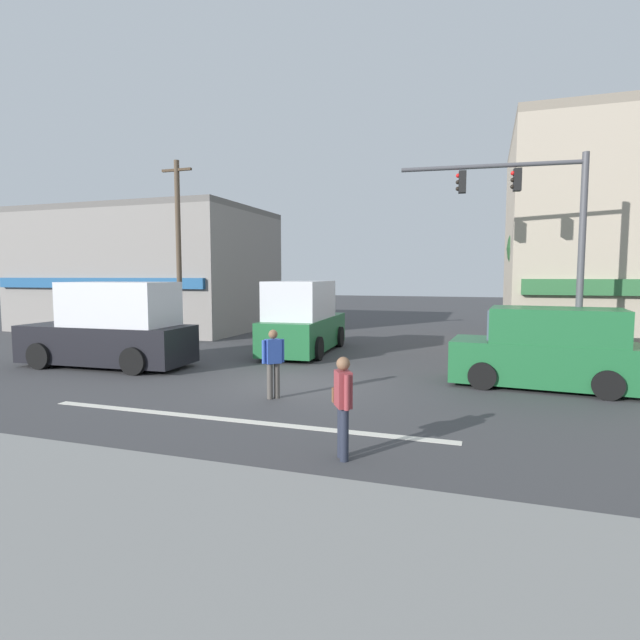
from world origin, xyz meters
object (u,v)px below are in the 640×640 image
Objects in this scene: van_waiting_far at (546,350)px; traffic_light_mast at (543,230)px; utility_pole_near_left at (179,250)px; box_truck_approaching_near at (112,328)px; pedestrian_mid_crossing at (273,360)px; utility_pole_far_right at (561,241)px; box_truck_crossing_rightbound at (303,320)px; street_tree at (548,249)px; pedestrian_foreground_with_bag at (343,401)px.

traffic_light_mast is at bearing 101.46° from van_waiting_far.
van_waiting_far is at bearing -16.32° from utility_pole_near_left.
pedestrian_mid_crossing is at bearing -18.47° from box_truck_approaching_near.
box_truck_approaching_near is (-13.03, -1.15, 0.25)m from van_waiting_far.
utility_pole_near_left is 15.34m from utility_pole_far_right.
utility_pole_far_right is 1.32× the size of traffic_light_mast.
box_truck_crossing_rightbound is 3.42× the size of pedestrian_mid_crossing.
street_tree is 1.14× the size of van_waiting_far.
box_truck_crossing_rightbound is 7.18m from pedestrian_mid_crossing.
van_waiting_far is at bearing 61.08° from pedestrian_foreground_with_bag.
pedestrian_mid_crossing is (7.64, -7.47, -3.08)m from utility_pole_near_left.
street_tree is 3.22× the size of pedestrian_foreground_with_bag.
box_truck_approaching_near is (-4.86, -4.70, 0.00)m from box_truck_crossing_rightbound.
van_waiting_far is at bearing -95.33° from street_tree.
van_waiting_far is (13.99, -4.10, -3.02)m from utility_pole_near_left.
box_truck_approaching_near reaches higher than van_waiting_far.
pedestrian_mid_crossing is at bearing -44.38° from utility_pole_near_left.
pedestrian_mid_crossing is at bearing -152.00° from van_waiting_far.
utility_pole_near_left is 1.64× the size of van_waiting_far.
street_tree is 1.24m from utility_pole_far_right.
box_truck_approaching_near is at bearing -150.32° from utility_pole_far_right.
traffic_light_mast is 3.71× the size of pedestrian_mid_crossing.
utility_pole_near_left is 11.12m from pedestrian_mid_crossing.
street_tree is at bearing 14.67° from box_truck_crossing_rightbound.
utility_pole_far_right is at bearing 10.54° from utility_pole_near_left.
pedestrian_foreground_with_bag is 1.00× the size of pedestrian_mid_crossing.
traffic_light_mast is 3.71× the size of pedestrian_foreground_with_bag.
street_tree is at bearing -117.45° from utility_pole_far_right.
street_tree reaches higher than box_truck_crossing_rightbound.
pedestrian_foreground_with_bag is at bearing -118.92° from van_waiting_far.
box_truck_approaching_near is 3.40× the size of pedestrian_mid_crossing.
street_tree is 9.39m from box_truck_crossing_rightbound.
pedestrian_mid_crossing is at bearing 129.02° from pedestrian_foreground_with_bag.
utility_pole_near_left reaches higher than van_waiting_far.
box_truck_crossing_rightbound is (5.82, -0.54, -2.78)m from utility_pole_near_left.
box_truck_approaching_near is 3.40× the size of pedestrian_foreground_with_bag.
utility_pole_far_right is at bearing 29.68° from box_truck_approaching_near.
traffic_light_mast is (13.85, -3.45, 0.15)m from utility_pole_near_left.
box_truck_approaching_near reaches higher than pedestrian_mid_crossing.
utility_pole_near_left is (-14.53, -1.74, 0.10)m from street_tree.
utility_pole_far_right is at bearing 62.55° from street_tree.
box_truck_crossing_rightbound reaches higher than pedestrian_mid_crossing.
traffic_light_mast is at bearing 7.93° from box_truck_approaching_near.
box_truck_crossing_rightbound is at bearing -5.27° from utility_pole_near_left.
box_truck_crossing_rightbound is at bearing -165.33° from street_tree.
box_truck_approaching_near is at bearing -172.07° from traffic_light_mast.
van_waiting_far is at bearing 28.00° from pedestrian_mid_crossing.
traffic_light_mast is 8.08m from pedestrian_mid_crossing.
utility_pole_near_left is 0.95× the size of utility_pole_far_right.
utility_pole_far_right is 1.44× the size of box_truck_crossing_rightbound.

